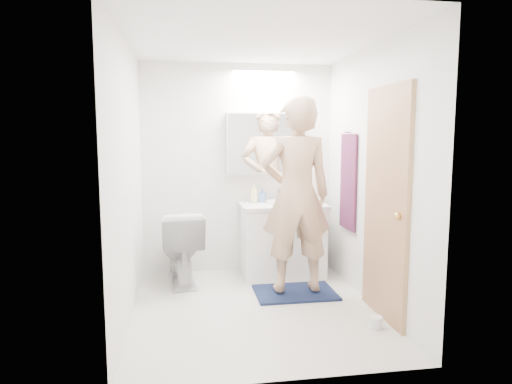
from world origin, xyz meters
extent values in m
plane|color=silver|center=(0.00, 0.00, 0.00)|extent=(2.50, 2.50, 0.00)
plane|color=white|center=(0.00, 0.00, 2.40)|extent=(2.50, 2.50, 0.00)
plane|color=white|center=(0.00, 1.25, 1.20)|extent=(2.50, 0.00, 2.50)
plane|color=white|center=(0.00, -1.25, 1.20)|extent=(2.50, 0.00, 2.50)
plane|color=white|center=(-1.10, 0.00, 1.20)|extent=(0.00, 2.50, 2.50)
plane|color=white|center=(1.10, 0.00, 1.20)|extent=(0.00, 2.50, 2.50)
cube|color=white|center=(0.47, 0.96, 0.39)|extent=(0.90, 0.55, 0.78)
cube|color=white|center=(0.47, 0.96, 0.80)|extent=(0.95, 0.58, 0.04)
cylinder|color=white|center=(0.47, 0.99, 0.84)|extent=(0.36, 0.36, 0.03)
cylinder|color=#B5B4B9|center=(0.47, 1.19, 0.90)|extent=(0.02, 0.02, 0.16)
cube|color=white|center=(0.30, 1.18, 1.50)|extent=(0.88, 0.14, 0.70)
cube|color=silver|center=(0.30, 1.10, 1.50)|extent=(0.84, 0.01, 0.66)
imported|color=silver|center=(-0.68, 0.85, 0.40)|extent=(0.54, 0.83, 0.80)
cube|color=#131C3D|center=(0.46, 0.32, 0.01)|extent=(0.80, 0.55, 0.02)
imported|color=tan|center=(0.46, 0.32, 1.00)|extent=(0.70, 0.46, 1.91)
cube|color=tan|center=(1.08, -0.35, 1.00)|extent=(0.04, 0.80, 2.00)
sphere|color=gold|center=(1.04, -0.65, 0.95)|extent=(0.06, 0.06, 0.06)
cube|color=#131C3C|center=(1.08, 0.55, 1.10)|extent=(0.02, 0.42, 1.00)
cylinder|color=silver|center=(1.07, 0.55, 1.62)|extent=(0.07, 0.02, 0.02)
imported|color=beige|center=(0.16, 1.11, 0.93)|extent=(0.10, 0.10, 0.23)
imported|color=#5983BF|center=(0.27, 1.15, 0.90)|extent=(0.09, 0.09, 0.16)
imported|color=#3A4CAF|center=(0.70, 1.12, 0.87)|extent=(0.14, 0.14, 0.10)
cylinder|color=silver|center=(0.92, -0.58, 0.05)|extent=(0.11, 0.11, 0.10)
camera|label=1|loc=(-0.61, -3.91, 1.57)|focal=31.40mm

